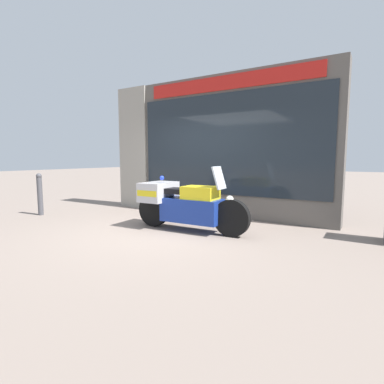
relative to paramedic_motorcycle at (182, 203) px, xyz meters
name	(u,v)px	position (x,y,z in m)	size (l,w,h in m)	color
ground_plane	(164,231)	(-0.26, -0.25, -0.54)	(60.00, 60.00, 0.00)	gray
shop_building	(198,147)	(-0.69, 1.75, 1.13)	(5.83, 0.55, 3.33)	#56514C
window_display	(228,198)	(0.14, 1.78, -0.09)	(4.41, 0.30, 1.85)	slate
paramedic_motorcycle	(182,203)	(0.00, 0.00, 0.00)	(2.40, 0.82, 1.26)	black
street_bollard	(40,194)	(-3.83, -0.58, -0.01)	(0.13, 0.13, 1.03)	#47474C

